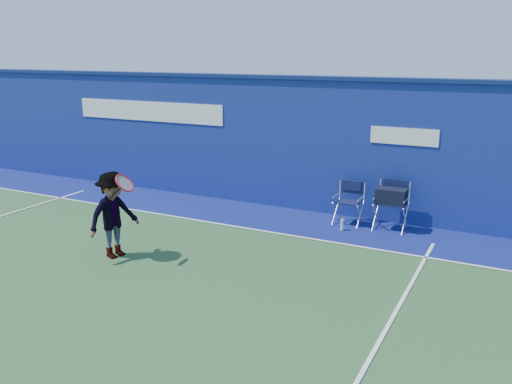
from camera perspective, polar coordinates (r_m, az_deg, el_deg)
The scene contains 8 objects.
ground at distance 9.38m, azimuth -14.98°, elevation -8.56°, with size 80.00×80.00×0.00m, color #2D532C.
stadium_wall at distance 13.12m, azimuth -0.20°, elevation 5.58°, with size 24.00×0.50×3.08m.
out_of_bounds_strip at distance 12.52m, azimuth -2.48°, elevation -2.15°, with size 24.00×1.80×0.01m, color navy.
court_lines at distance 9.79m, azimuth -12.65°, elevation -7.33°, with size 24.00×12.00×0.01m.
directors_chair_left at distance 11.78m, azimuth 9.69°, elevation -1.92°, with size 0.54×0.50×0.92m.
directors_chair_right at distance 11.55m, azimuth 14.00°, elevation -1.84°, with size 0.61×0.55×1.02m.
water_bottle at distance 11.38m, azimuth 9.05°, elevation -3.44°, with size 0.07×0.07×0.24m, color silver.
tennis_player at distance 9.98m, azimuth -14.76°, elevation -2.33°, with size 0.95×1.12×1.59m.
Camera 1 is at (5.91, -6.33, 3.61)m, focal length 38.00 mm.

